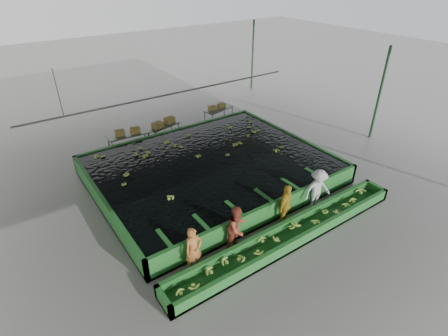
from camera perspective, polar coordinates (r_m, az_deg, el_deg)
ground at (r=15.03m, az=1.09°, el=-4.08°), size 80.00×80.00×0.00m
shed_roof at (r=12.85m, az=1.32°, el=14.55°), size 20.00×22.00×0.04m
shed_posts at (r=13.76m, az=1.19°, el=4.50°), size 20.00×22.00×5.00m
flotation_tank at (r=15.83m, az=-2.07°, el=-0.19°), size 10.00×8.00×0.90m
tank_water at (r=15.63m, az=-2.10°, el=1.07°), size 9.70×7.70×0.00m
sorting_trough at (r=12.77m, az=10.76°, el=-10.68°), size 10.00×1.00×0.50m
cableway_rail at (r=17.55m, az=-8.61°, el=11.86°), size 0.08×0.08×14.00m
rail_hanger_left at (r=15.82m, az=-25.46°, el=10.96°), size 0.04×0.04×2.00m
rail_hanger_right at (r=19.89m, az=4.63°, el=17.33°), size 0.04×0.04×2.00m
worker_a at (r=11.24m, az=-4.98°, el=-13.14°), size 0.60×0.40×1.62m
worker_b at (r=11.90m, az=2.17°, el=-9.78°), size 0.99×0.87×1.71m
worker_c at (r=13.08m, az=10.03°, el=-6.03°), size 1.09×0.80×1.71m
worker_d at (r=14.13m, az=15.03°, el=-3.47°), size 1.26×0.90×1.76m
packing_table_left at (r=18.81m, az=-15.17°, el=4.12°), size 2.19×0.98×0.98m
packing_table_mid at (r=19.70m, az=-9.79°, el=5.78°), size 1.95×1.14×0.83m
packing_table_right at (r=21.62m, az=-0.88°, el=8.61°), size 2.04×1.15×0.87m
box_stack_left at (r=18.54m, az=-15.42°, el=5.37°), size 1.30×0.58×0.27m
box_stack_mid at (r=19.53m, az=-9.80°, el=6.90°), size 1.48×0.78×0.31m
box_stack_right at (r=21.45m, az=-1.16°, el=9.68°), size 1.17×0.43×0.25m
floating_bananas at (r=16.22m, az=-3.64°, el=2.21°), size 8.75×5.97×0.12m
trough_bananas at (r=12.67m, az=10.83°, el=-10.17°), size 8.35×0.56×0.11m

